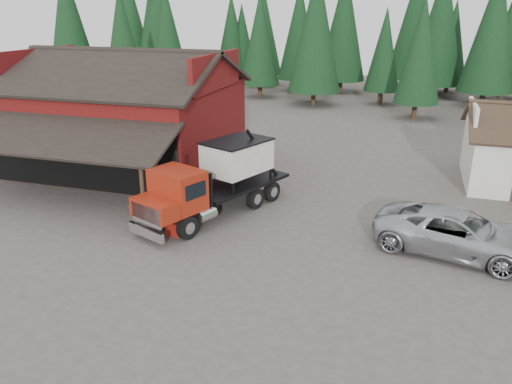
% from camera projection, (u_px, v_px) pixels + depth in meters
% --- Properties ---
extents(ground, '(120.00, 120.00, 0.00)m').
position_uv_depth(ground, '(244.00, 258.00, 19.82)').
color(ground, '#4D433D').
rests_on(ground, ground).
extents(red_barn, '(12.80, 13.63, 7.18)m').
position_uv_depth(red_barn, '(127.00, 123.00, 30.84)').
color(red_barn, maroon).
rests_on(red_barn, ground).
extents(conifer_backdrop, '(76.00, 16.00, 16.00)m').
position_uv_depth(conifer_backdrop, '(361.00, 95.00, 57.42)').
color(conifer_backdrop, black).
rests_on(conifer_backdrop, ground).
extents(near_pine_a, '(4.40, 4.40, 11.40)m').
position_uv_depth(near_pine_a, '(123.00, 40.00, 48.84)').
color(near_pine_a, '#382619').
rests_on(near_pine_a, ground).
extents(near_pine_b, '(3.96, 3.96, 10.40)m').
position_uv_depth(near_pine_b, '(421.00, 51.00, 42.96)').
color(near_pine_b, '#382619').
rests_on(near_pine_b, ground).
extents(near_pine_d, '(5.28, 5.28, 13.40)m').
position_uv_depth(near_pine_d, '(316.00, 29.00, 48.82)').
color(near_pine_d, '#382619').
rests_on(near_pine_d, ground).
extents(feed_truck, '(5.39, 8.81, 3.88)m').
position_uv_depth(feed_truck, '(217.00, 178.00, 23.56)').
color(feed_truck, black).
rests_on(feed_truck, ground).
extents(silver_car, '(6.96, 4.34, 1.79)m').
position_uv_depth(silver_car, '(457.00, 233.00, 19.95)').
color(silver_car, '#B2B4BA').
rests_on(silver_car, ground).
extents(equip_box, '(0.91, 1.22, 0.60)m').
position_uv_depth(equip_box, '(180.00, 226.00, 22.07)').
color(equip_box, maroon).
rests_on(equip_box, ground).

